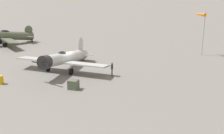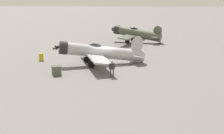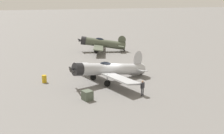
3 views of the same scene
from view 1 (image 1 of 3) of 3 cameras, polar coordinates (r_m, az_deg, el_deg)
name	(u,v)px [view 1 (image 1 of 3)]	position (r m, az deg, el deg)	size (l,w,h in m)	color
ground_plane	(67,69)	(36.99, -9.09, -0.43)	(400.00, 400.00, 0.00)	slate
airplane_foreground	(64,58)	(36.12, -9.60, 1.71)	(10.74, 12.11, 3.48)	#B7BABF
airplane_mid_apron	(7,36)	(53.68, -20.34, 5.93)	(8.94, 11.62, 3.16)	#4C5442
ground_crew_mechanic	(112,67)	(33.67, 0.00, -0.10)	(0.58, 0.45, 1.72)	#2D2D33
equipment_crate	(73,84)	(30.02, -7.78, -3.50)	(1.18, 1.24, 1.00)	#4C5647
fuel_drum	(1,80)	(33.55, -21.50, -2.40)	(0.61, 0.61, 0.94)	gold
windsock_mast	(200,16)	(45.26, 17.21, 9.81)	(1.26, 2.27, 6.40)	gray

